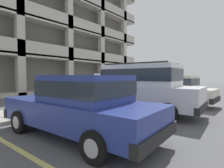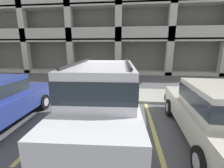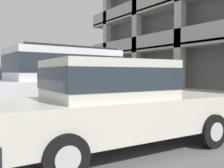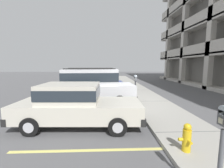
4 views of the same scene
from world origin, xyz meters
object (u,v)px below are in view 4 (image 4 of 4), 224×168
silver_suv (91,85)px  parking_meter_near (135,82)px  red_sedan (93,83)px  dark_hatchback (76,104)px  fire_hydrant (187,138)px  parking_meter_far (223,141)px

silver_suv → parking_meter_near: (0.04, 2.47, 0.16)m
silver_suv → red_sedan: (-3.43, -0.20, -0.27)m
red_sedan → parking_meter_near: bearing=36.4°
parking_meter_near → dark_hatchback: bearing=-42.9°
red_sedan → fire_hydrant: size_ratio=6.45×
dark_hatchback → parking_meter_far: size_ratio=2.98×
silver_suv → fire_hydrant: silver_suv is taller
silver_suv → red_sedan: size_ratio=1.08×
silver_suv → parking_meter_near: 2.48m
dark_hatchback → parking_meter_far: parking_meter_far is taller
parking_meter_near → fire_hydrant: size_ratio=2.17×
dark_hatchback → parking_meter_far: 4.35m
dark_hatchback → parking_meter_near: (-2.94, 2.73, 0.43)m
dark_hatchback → parking_meter_near: size_ratio=2.99×
red_sedan → dark_hatchback: 6.41m
dark_hatchback → fire_hydrant: dark_hatchback is taller
parking_meter_far → dark_hatchback: bearing=-140.5°
red_sedan → parking_meter_near: 4.40m
dark_hatchback → fire_hydrant: size_ratio=6.50×
silver_suv → parking_meter_far: bearing=18.6°
parking_meter_far → fire_hydrant: parking_meter_far is taller
parking_meter_far → fire_hydrant: (-1.37, 0.27, -0.66)m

